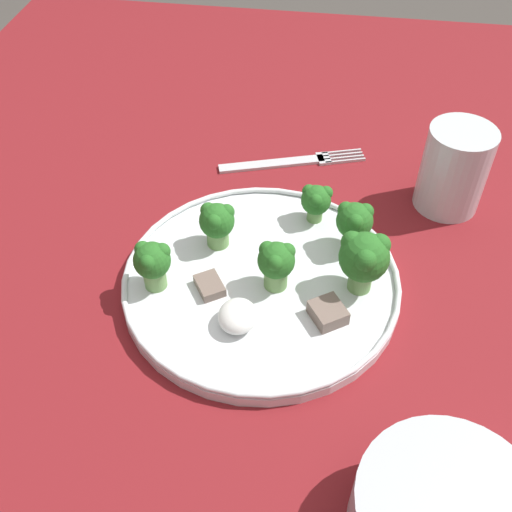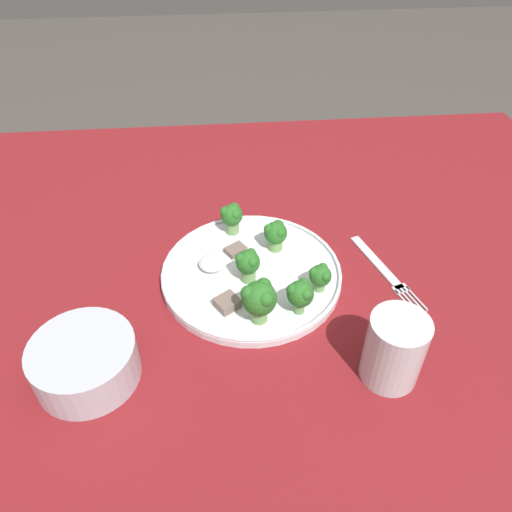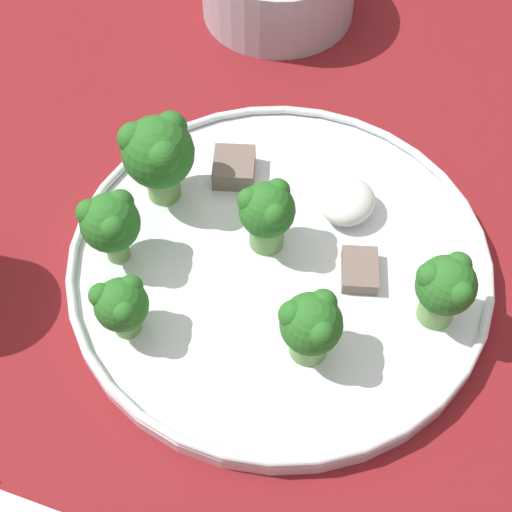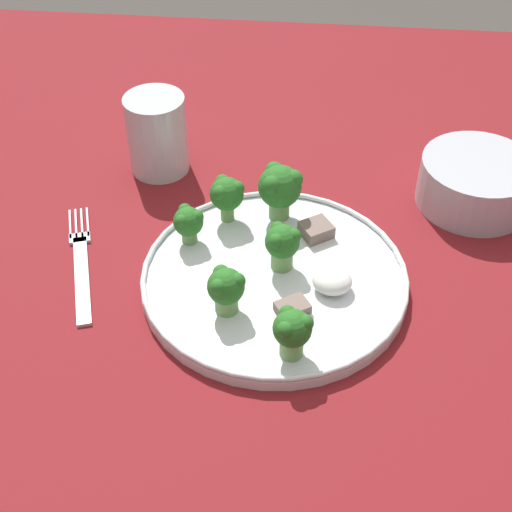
{
  "view_description": "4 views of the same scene",
  "coord_description": "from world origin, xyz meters",
  "views": [
    {
      "loc": [
        0.43,
        -0.0,
        1.18
      ],
      "look_at": [
        0.03,
        -0.06,
        0.76
      ],
      "focal_mm": 42.0,
      "sensor_mm": 36.0,
      "label": 1
    },
    {
      "loc": [
        0.07,
        0.51,
        1.26
      ],
      "look_at": [
        0.02,
        -0.07,
        0.74
      ],
      "focal_mm": 35.0,
      "sensor_mm": 36.0,
      "label": 2
    },
    {
      "loc": [
        -0.2,
        -0.2,
        1.12
      ],
      "look_at": [
        0.01,
        -0.05,
        0.74
      ],
      "focal_mm": 50.0,
      "sensor_mm": 36.0,
      "label": 3
    },
    {
      "loc": [
        0.06,
        -0.6,
        1.25
      ],
      "look_at": [
        0.0,
        -0.06,
        0.75
      ],
      "focal_mm": 50.0,
      "sensor_mm": 36.0,
      "label": 4
    }
  ],
  "objects": [
    {
      "name": "table",
      "position": [
        0.0,
        0.0,
        0.63
      ],
      "size": [
        1.29,
        1.17,
        0.71
      ],
      "color": "maroon",
      "rests_on": "ground_plane"
    },
    {
      "name": "sauce_dollop",
      "position": [
        0.08,
        -0.07,
        0.73
      ],
      "size": [
        0.04,
        0.04,
        0.02
      ],
      "color": "white",
      "rests_on": "dinner_plate"
    },
    {
      "name": "broccoli_floret_mid_cluster",
      "position": [
        -0.02,
        -0.11,
        0.75
      ],
      "size": [
        0.04,
        0.04,
        0.05
      ],
      "color": "#709E56",
      "rests_on": "dinner_plate"
    },
    {
      "name": "broccoli_floret_back_left",
      "position": [
        -0.08,
        -0.01,
        0.75
      ],
      "size": [
        0.03,
        0.03,
        0.04
      ],
      "color": "#709E56",
      "rests_on": "dinner_plate"
    },
    {
      "name": "broccoli_floret_center_back",
      "position": [
        -0.04,
        0.03,
        0.76
      ],
      "size": [
        0.04,
        0.04,
        0.06
      ],
      "color": "#709E56",
      "rests_on": "dinner_plate"
    },
    {
      "name": "broccoli_floret_front_left",
      "position": [
        0.03,
        -0.04,
        0.76
      ],
      "size": [
        0.04,
        0.04,
        0.05
      ],
      "color": "#709E56",
      "rests_on": "dinner_plate"
    },
    {
      "name": "meat_slice_middle_slice",
      "position": [
        0.05,
        -0.11,
        0.73
      ],
      "size": [
        0.04,
        0.04,
        0.01
      ],
      "color": "#756056",
      "rests_on": "dinner_plate"
    },
    {
      "name": "broccoli_floret_center_left",
      "position": [
        0.02,
        0.04,
        0.77
      ],
      "size": [
        0.05,
        0.05,
        0.07
      ],
      "color": "#709E56",
      "rests_on": "dinner_plate"
    },
    {
      "name": "broccoli_floret_near_rim_left",
      "position": [
        0.05,
        -0.16,
        0.76
      ],
      "size": [
        0.04,
        0.04,
        0.05
      ],
      "color": "#709E56",
      "rests_on": "dinner_plate"
    },
    {
      "name": "meat_slice_front_slice",
      "position": [
        0.06,
        0.01,
        0.73
      ],
      "size": [
        0.04,
        0.04,
        0.02
      ],
      "color": "#756056",
      "rests_on": "dinner_plate"
    },
    {
      "name": "dinner_plate",
      "position": [
        0.02,
        -0.06,
        0.72
      ],
      "size": [
        0.28,
        0.28,
        0.02
      ],
      "color": "white",
      "rests_on": "table"
    }
  ]
}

